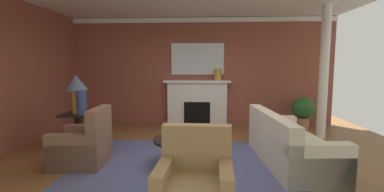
# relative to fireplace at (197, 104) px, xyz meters

# --- Properties ---
(ground_plane) EXTENTS (8.80, 8.80, 0.00)m
(ground_plane) POSITION_rel_fireplace_xyz_m (-0.04, -2.79, -0.58)
(ground_plane) COLOR brown
(wall_fireplace) EXTENTS (7.37, 0.12, 2.92)m
(wall_fireplace) POSITION_rel_fireplace_xyz_m (-0.04, 0.21, 0.88)
(wall_fireplace) COLOR brown
(wall_fireplace) RESTS_ON ground_plane
(wall_window) EXTENTS (0.12, 6.48, 2.92)m
(wall_window) POSITION_rel_fireplace_xyz_m (-3.48, -2.49, 0.88)
(wall_window) COLOR brown
(wall_window) RESTS_ON ground_plane
(crown_moulding) EXTENTS (7.37, 0.08, 0.12)m
(crown_moulding) POSITION_rel_fireplace_xyz_m (-0.04, 0.13, 2.26)
(crown_moulding) COLOR white
(area_rug) EXTENTS (3.51, 2.74, 0.01)m
(area_rug) POSITION_rel_fireplace_xyz_m (-0.10, -3.03, -0.57)
(area_rug) COLOR #4C517A
(area_rug) RESTS_ON ground_plane
(fireplace) EXTENTS (1.80, 0.35, 1.23)m
(fireplace) POSITION_rel_fireplace_xyz_m (0.00, 0.00, 0.00)
(fireplace) COLOR white
(fireplace) RESTS_ON ground_plane
(mantel_mirror) EXTENTS (1.43, 0.04, 0.84)m
(mantel_mirror) POSITION_rel_fireplace_xyz_m (-0.00, 0.12, 1.22)
(mantel_mirror) COLOR silver
(sofa) EXTENTS (1.08, 2.17, 0.85)m
(sofa) POSITION_rel_fireplace_xyz_m (1.62, -2.85, -0.28)
(sofa) COLOR beige
(sofa) RESTS_ON ground_plane
(armchair_near_window) EXTENTS (0.84, 0.84, 0.95)m
(armchair_near_window) POSITION_rel_fireplace_xyz_m (-1.75, -3.11, -0.27)
(armchair_near_window) COLOR brown
(armchair_near_window) RESTS_ON ground_plane
(armchair_facing_fireplace) EXTENTS (0.83, 0.83, 0.95)m
(armchair_facing_fireplace) POSITION_rel_fireplace_xyz_m (0.15, -4.53, -0.27)
(armchair_facing_fireplace) COLOR #9E7A4C
(armchair_facing_fireplace) RESTS_ON ground_plane
(coffee_table) EXTENTS (1.00, 1.00, 0.45)m
(coffee_table) POSITION_rel_fireplace_xyz_m (-0.10, -3.03, -0.24)
(coffee_table) COLOR black
(coffee_table) RESTS_ON ground_plane
(side_table) EXTENTS (0.56, 0.56, 0.70)m
(side_table) POSITION_rel_fireplace_xyz_m (-2.26, -2.24, -0.18)
(side_table) COLOR black
(side_table) RESTS_ON ground_plane
(table_lamp) EXTENTS (0.44, 0.44, 0.75)m
(table_lamp) POSITION_rel_fireplace_xyz_m (-2.26, -2.24, 0.64)
(table_lamp) COLOR #B28E38
(table_lamp) RESTS_ON side_table
(vase_on_side_table) EXTENTS (0.18, 0.18, 0.46)m
(vase_on_side_table) POSITION_rel_fireplace_xyz_m (-2.11, -2.36, 0.35)
(vase_on_side_table) COLOR navy
(vase_on_side_table) RESTS_ON side_table
(vase_mantel_right) EXTENTS (0.19, 0.19, 0.32)m
(vase_mantel_right) POSITION_rel_fireplace_xyz_m (0.55, -0.05, 0.81)
(vase_mantel_right) COLOR #B7892D
(vase_mantel_right) RESTS_ON fireplace
(book_red_cover) EXTENTS (0.24, 0.18, 0.04)m
(book_red_cover) POSITION_rel_fireplace_xyz_m (0.05, -3.19, -0.11)
(book_red_cover) COLOR tan
(book_red_cover) RESTS_ON coffee_table
(potted_plant) EXTENTS (0.56, 0.56, 0.83)m
(potted_plant) POSITION_rel_fireplace_xyz_m (2.70, -0.37, -0.09)
(potted_plant) COLOR #A8754C
(potted_plant) RESTS_ON ground_plane
(column_white) EXTENTS (0.20, 0.20, 2.92)m
(column_white) POSITION_rel_fireplace_xyz_m (2.84, -1.16, 0.88)
(column_white) COLOR white
(column_white) RESTS_ON ground_plane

